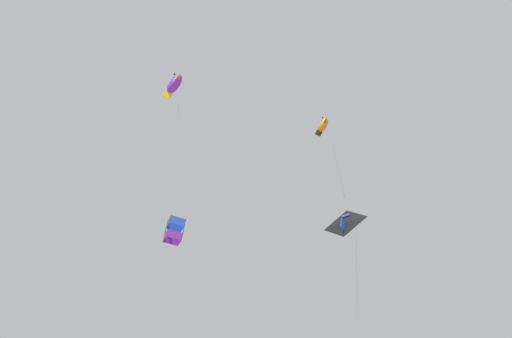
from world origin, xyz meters
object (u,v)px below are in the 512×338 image
kite_delta_near_left (345,223)px  kite_fish_near_right (174,84)px  kite_fish_upper_right (323,125)px  kite_box_mid_left (174,231)px

kite_delta_near_left → kite_fish_near_right: size_ratio=1.90×
kite_fish_near_right → kite_delta_near_left: bearing=-64.2°
kite_delta_near_left → kite_fish_near_right: kite_fish_near_right is taller
kite_fish_upper_right → kite_delta_near_left: (9.11, -4.66, -3.47)m
kite_delta_near_left → kite_fish_near_right: 18.61m
kite_delta_near_left → kite_box_mid_left: (0.18, 14.26, -1.89)m
kite_fish_upper_right → kite_box_mid_left: (9.29, 9.60, -5.36)m
kite_box_mid_left → kite_fish_upper_right: bearing=-142.3°
kite_fish_near_right → kite_fish_upper_right: bearing=-97.2°
kite_box_mid_left → kite_fish_near_right: kite_fish_near_right is taller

